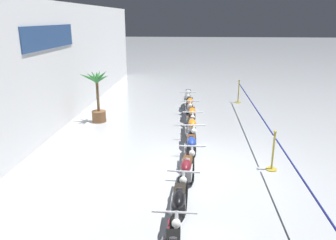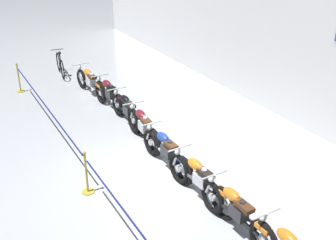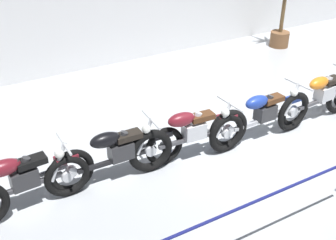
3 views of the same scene
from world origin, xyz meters
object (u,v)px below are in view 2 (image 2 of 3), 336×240
Objects in this scene: motorcycle_black_2 at (128,111)px; motorcycle_orange_0 at (90,82)px; motorcycle_maroon_1 at (110,94)px; motorcycle_maroon_3 at (143,128)px; motorcycle_orange_6 at (237,213)px; motorcycle_orange_5 at (200,180)px; bicycle at (60,65)px; stanchion_far_left at (64,134)px; stanchion_mid_left at (87,179)px; motorcycle_blue_4 at (167,151)px.

motorcycle_orange_0 is at bearing -176.94° from motorcycle_black_2.
motorcycle_orange_0 is at bearing -173.15° from motorcycle_maroon_1.
motorcycle_maroon_3 reaches higher than motorcycle_maroon_1.
motorcycle_orange_6 is (4.13, -0.07, 0.01)m from motorcycle_maroon_3.
motorcycle_maroon_3 is 2.87m from motorcycle_orange_5.
bicycle is at bearing -176.83° from motorcycle_maroon_3.
stanchion_far_left is at bearing -92.81° from motorcycle_maroon_3.
stanchion_mid_left is at bearing -12.43° from bicycle.
motorcycle_maroon_3 is at bearing -4.62° from motorcycle_black_2.
bicycle is (-2.53, -0.31, -0.06)m from motorcycle_orange_0.
motorcycle_maroon_1 is 0.93× the size of motorcycle_orange_6.
stanchion_far_left reaches higher than motorcycle_black_2.
motorcycle_maroon_3 is 0.95× the size of motorcycle_blue_4.
motorcycle_black_2 is (1.41, -0.01, -0.01)m from motorcycle_maroon_1.
motorcycle_orange_6 is at bearing 0.20° from motorcycle_blue_4.
stanchion_far_left reaches higher than motorcycle_maroon_3.
bicycle is at bearing -177.96° from motorcycle_blue_4.
motorcycle_orange_6 reaches higher than motorcycle_maroon_1.
bicycle reaches higher than motorcycle_blue_4.
motorcycle_orange_5 reaches higher than motorcycle_orange_0.
motorcycle_blue_4 is 2.71m from motorcycle_orange_6.
motorcycle_orange_5 reaches higher than motorcycle_blue_4.
motorcycle_orange_5 is 2.18× the size of stanchion_mid_left.
stanchion_mid_left is (2.67, -2.21, -0.10)m from motorcycle_black_2.
motorcycle_maroon_3 is at bearing 0.69° from motorcycle_orange_0.
motorcycle_blue_4 is at bearing -179.93° from motorcycle_orange_5.
motorcycle_orange_5 is at bearing -0.24° from motorcycle_orange_0.
motorcycle_maroon_1 is 3.91m from bicycle.
motorcycle_orange_5 is (1.45, 0.00, 0.02)m from motorcycle_blue_4.
motorcycle_maroon_1 is at bearing 6.98° from bicycle.
motorcycle_orange_0 is 2.20× the size of stanchion_mid_left.
motorcycle_orange_5 is (4.10, -0.18, 0.02)m from motorcycle_black_2.
motorcycle_orange_0 is 1.04× the size of motorcycle_black_2.
motorcycle_maroon_1 is (1.34, 0.16, 0.00)m from motorcycle_orange_0.
motorcycle_orange_5 is at bearing -1.53° from motorcycle_maroon_3.
motorcycle_black_2 is at bearing 177.54° from motorcycle_orange_5.
motorcycle_maroon_3 is (3.98, 0.05, 0.00)m from motorcycle_orange_0.
stanchion_far_left is (-4.23, -2.05, 0.29)m from motorcycle_orange_6.
motorcycle_orange_0 is 1.03× the size of motorcycle_orange_6.
motorcycle_maroon_3 is 1.22× the size of bicycle.
motorcycle_blue_4 is 2.04m from stanchion_mid_left.
motorcycle_maroon_3 reaches higher than motorcycle_black_2.
stanchion_far_left is 1.60m from stanchion_mid_left.
stanchion_mid_left is (4.08, -2.23, -0.11)m from motorcycle_maroon_1.
motorcycle_maroon_1 is 5.50m from motorcycle_orange_5.
stanchion_far_left is (3.87, -2.07, 0.31)m from motorcycle_orange_0.
bicycle reaches higher than motorcycle_maroon_3.
motorcycle_orange_0 reaches higher than motorcycle_black_2.
stanchion_mid_left reaches higher than bicycle.
stanchion_mid_left is (0.03, -2.04, -0.10)m from motorcycle_blue_4.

